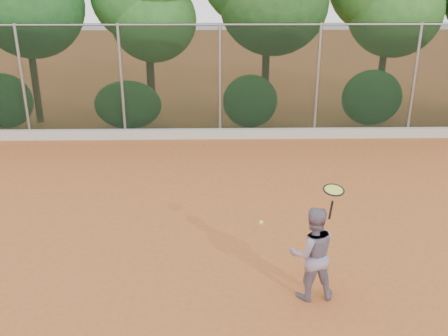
{
  "coord_description": "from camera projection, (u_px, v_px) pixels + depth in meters",
  "views": [
    {
      "loc": [
        -0.19,
        -8.19,
        4.82
      ],
      "look_at": [
        0.0,
        1.0,
        1.25
      ],
      "focal_mm": 40.0,
      "sensor_mm": 36.0,
      "label": 1
    }
  ],
  "objects": [
    {
      "name": "tennis_ball_in_flight",
      "position": [
        261.0,
        222.0,
        7.67
      ],
      "size": [
        0.07,
        0.07,
        0.07
      ],
      "color": "#CCF036",
      "rests_on": "ground"
    },
    {
      "name": "ground",
      "position": [
        225.0,
        249.0,
        9.38
      ],
      "size": [
        80.0,
        80.0,
        0.0
      ],
      "primitive_type": "plane",
      "color": "#AC5A28",
      "rests_on": "ground"
    },
    {
      "name": "tennis_player",
      "position": [
        312.0,
        253.0,
        7.74
      ],
      "size": [
        0.8,
        0.65,
        1.56
      ],
      "primitive_type": "imported",
      "rotation": [
        0.0,
        0.0,
        3.23
      ],
      "color": "slate",
      "rests_on": "ground"
    },
    {
      "name": "tennis_racket",
      "position": [
        333.0,
        192.0,
        7.17
      ],
      "size": [
        0.37,
        0.37,
        0.55
      ],
      "color": "black",
      "rests_on": "ground"
    },
    {
      "name": "concrete_curb",
      "position": [
        220.0,
        134.0,
        15.68
      ],
      "size": [
        24.0,
        0.2,
        0.3
      ],
      "primitive_type": "cube",
      "color": "#BCB9AE",
      "rests_on": "ground"
    },
    {
      "name": "chainlink_fence",
      "position": [
        220.0,
        79.0,
        15.23
      ],
      "size": [
        24.09,
        0.09,
        3.5
      ],
      "color": "black",
      "rests_on": "ground"
    }
  ]
}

